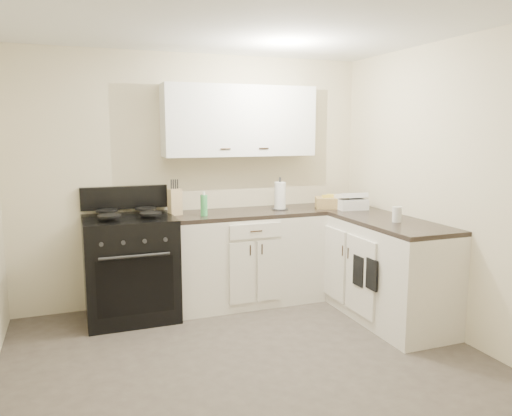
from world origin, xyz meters
name	(u,v)px	position (x,y,z in m)	size (l,w,h in m)	color
floor	(259,374)	(0.00, 0.00, 0.00)	(3.60, 3.60, 0.00)	#473F38
ceiling	(259,13)	(0.00, 0.00, 2.50)	(3.60, 3.60, 0.00)	white
wall_back	(196,180)	(0.00, 1.80, 1.25)	(3.60, 3.60, 0.00)	#F0E5BD
wall_right	(465,192)	(1.80, 0.00, 1.25)	(3.60, 3.60, 0.00)	#F0E5BD
wall_front	(440,273)	(0.00, -1.80, 1.25)	(3.60, 3.60, 0.00)	#F0E5BD
base_cabinets_back	(245,259)	(0.43, 1.50, 0.45)	(1.55, 0.60, 0.90)	white
base_cabinets_right	(371,265)	(1.50, 0.85, 0.45)	(0.60, 1.90, 0.90)	white
countertop_back	(245,214)	(0.43, 1.50, 0.92)	(1.55, 0.60, 0.04)	black
countertop_right	(373,217)	(1.50, 0.85, 0.92)	(0.60, 1.90, 0.04)	black
upper_cabinets	(240,121)	(0.43, 1.65, 1.84)	(1.55, 0.30, 0.70)	white
stove	(131,269)	(-0.72, 1.48, 0.46)	(0.82, 0.70, 0.99)	black
knife_block	(175,202)	(-0.27, 1.56, 1.07)	(0.11, 0.10, 0.25)	#D6BD83
paper_towel	(280,196)	(0.81, 1.50, 1.08)	(0.12, 0.12, 0.28)	white
soap_bottle	(204,205)	(-0.02, 1.40, 1.04)	(0.07, 0.07, 0.20)	#45B55F
wicker_basket	(332,203)	(1.36, 1.41, 1.00)	(0.33, 0.22, 0.11)	tan
countertop_grill	(350,204)	(1.51, 1.28, 0.99)	(0.29, 0.27, 0.11)	white
glass_jar	(397,214)	(1.50, 0.48, 1.01)	(0.08, 0.08, 0.14)	silver
oven_mitt_near	(372,275)	(1.18, 0.36, 0.52)	(0.02, 0.16, 0.27)	black
oven_mitt_far	(359,271)	(1.18, 0.57, 0.50)	(0.02, 0.16, 0.27)	black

